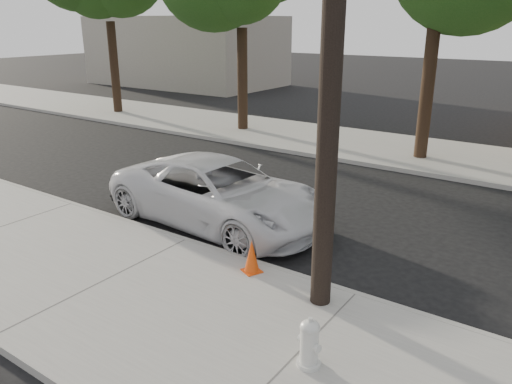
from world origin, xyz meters
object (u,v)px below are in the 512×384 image
utility_pole (334,18)px  fire_hydrant (309,344)px  police_cruiser (219,193)px  traffic_cone (252,257)px

utility_pole → fire_hydrant: (0.66, -1.58, -4.21)m
fire_hydrant → police_cruiser: bearing=156.2°
fire_hydrant → traffic_cone: fire_hydrant is taller
utility_pole → police_cruiser: (-3.80, 2.01, -3.91)m
police_cruiser → traffic_cone: police_cruiser is taller
police_cruiser → traffic_cone: size_ratio=8.80×
police_cruiser → traffic_cone: bearing=-125.5°
utility_pole → police_cruiser: 5.81m
police_cruiser → fire_hydrant: police_cruiser is taller
utility_pole → police_cruiser: size_ratio=1.59×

